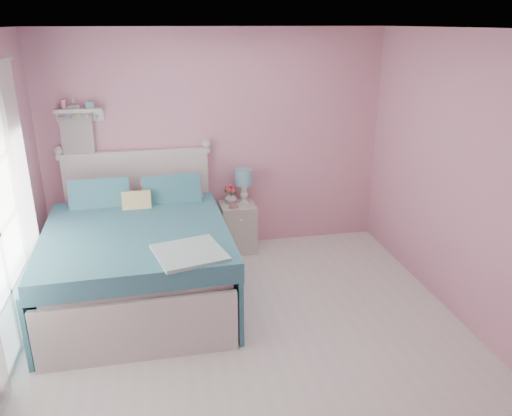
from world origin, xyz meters
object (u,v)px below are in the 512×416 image
object	(u,v)px
bed	(139,258)
nightstand	(238,227)
table_lamp	(244,179)
vase	(231,197)
teacup	(233,205)

from	to	relation	value
bed	nightstand	bearing A→B (deg)	35.53
nightstand	table_lamp	xyz separation A→B (m)	(0.09, 0.05, 0.59)
bed	table_lamp	bearing A→B (deg)	35.03
table_lamp	vase	xyz separation A→B (m)	(-0.16, 0.00, -0.22)
nightstand	bed	bearing A→B (deg)	-142.77
nightstand	teacup	world-z (taller)	teacup
bed	table_lamp	xyz separation A→B (m)	(1.24, 0.92, 0.47)
nightstand	table_lamp	bearing A→B (deg)	29.44
table_lamp	vase	bearing A→B (deg)	178.24
bed	vase	size ratio (longest dim) A/B	14.76
bed	table_lamp	size ratio (longest dim) A/B	5.28
vase	teacup	size ratio (longest dim) A/B	1.63
bed	teacup	size ratio (longest dim) A/B	24.01
table_lamp	teacup	size ratio (longest dim) A/B	4.55
nightstand	vase	xyz separation A→B (m)	(-0.08, 0.05, 0.37)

